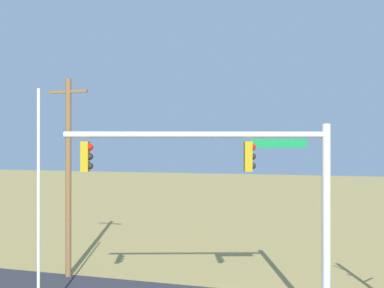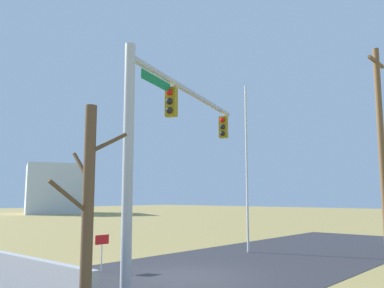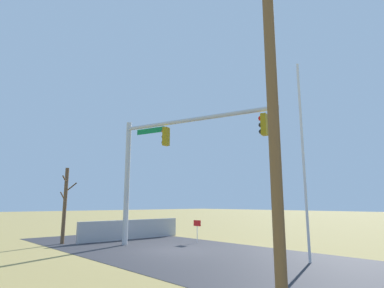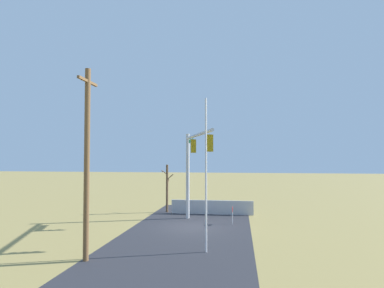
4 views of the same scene
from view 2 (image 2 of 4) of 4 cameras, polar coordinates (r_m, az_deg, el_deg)
ground_plane at (r=13.50m, az=-0.75°, el=-18.25°), size 160.00×160.00×0.00m
road_surface at (r=16.65m, az=8.90°, el=-16.08°), size 28.00×8.00×0.01m
retaining_fence at (r=11.06m, az=-24.40°, el=-16.96°), size 0.20×6.84×1.16m
signal_mast at (r=12.81m, az=-3.28°, el=2.41°), size 8.15×2.83×6.62m
flagpole at (r=19.04m, az=7.77°, el=-3.25°), size 0.10×0.10×7.80m
utility_pole at (r=18.84m, az=25.24°, el=-0.30°), size 1.90×0.26×8.95m
bare_tree at (r=7.15m, az=-14.61°, el=-10.51°), size 1.27×1.02×4.12m
open_sign at (r=14.56m, az=-12.63°, el=-13.67°), size 0.56×0.04×1.22m
distant_building at (r=65.33m, az=-19.14°, el=-6.05°), size 11.15×12.42×7.32m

